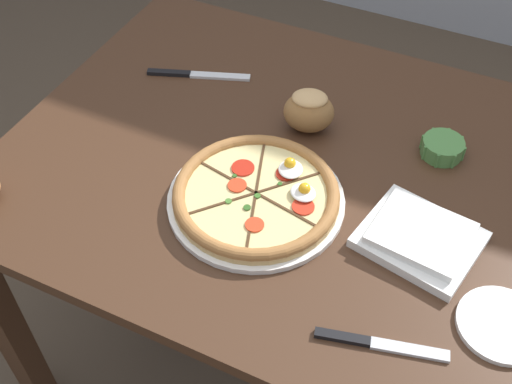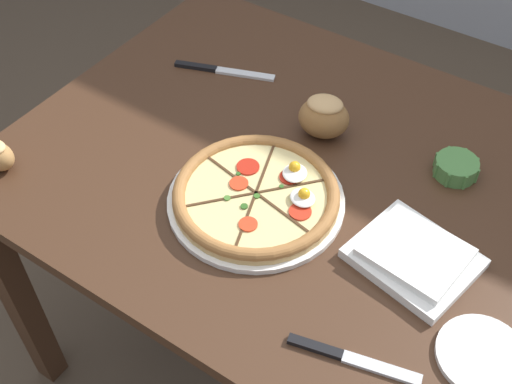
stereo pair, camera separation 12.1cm
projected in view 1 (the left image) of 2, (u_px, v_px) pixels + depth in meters
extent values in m
plane|color=brown|center=(285.00, 354.00, 1.87)|extent=(12.00, 12.00, 0.00)
cube|color=#422819|center=(298.00, 169.00, 1.31)|extent=(1.20, 0.92, 0.03)
cube|color=#422819|center=(8.00, 327.00, 1.51)|extent=(0.06, 0.06, 0.75)
cube|color=#422819|center=(181.00, 120.00, 2.01)|extent=(0.06, 0.06, 0.75)
cylinder|color=white|center=(256.00, 201.00, 1.22)|extent=(0.34, 0.34, 0.01)
cylinder|color=tan|center=(256.00, 196.00, 1.22)|extent=(0.32, 0.32, 0.01)
cylinder|color=#E0CC84|center=(256.00, 194.00, 1.21)|extent=(0.28, 0.28, 0.00)
torus|color=#A36B38|center=(256.00, 193.00, 1.21)|extent=(0.32, 0.32, 0.02)
cube|color=#472D19|center=(251.00, 221.00, 1.16)|extent=(0.05, 0.13, 0.00)
cube|color=#472D19|center=(286.00, 210.00, 1.18)|extent=(0.14, 0.03, 0.00)
cube|color=#472D19|center=(289.00, 183.00, 1.23)|extent=(0.10, 0.11, 0.00)
cube|color=#472D19|center=(260.00, 167.00, 1.26)|extent=(0.05, 0.13, 0.00)
cube|color=#472D19|center=(227.00, 177.00, 1.24)|extent=(0.14, 0.03, 0.00)
cube|color=#472D19|center=(222.00, 204.00, 1.19)|extent=(0.10, 0.11, 0.00)
cylinder|color=red|center=(237.00, 185.00, 1.22)|extent=(0.04, 0.04, 0.00)
cylinder|color=red|center=(243.00, 168.00, 1.25)|extent=(0.05, 0.05, 0.00)
cylinder|color=red|center=(254.00, 225.00, 1.15)|extent=(0.03, 0.03, 0.00)
cylinder|color=red|center=(285.00, 173.00, 1.24)|extent=(0.04, 0.04, 0.00)
cylinder|color=red|center=(303.00, 207.00, 1.18)|extent=(0.04, 0.04, 0.00)
ellipsoid|color=white|center=(303.00, 193.00, 1.20)|extent=(0.07, 0.06, 0.01)
sphere|color=#F4AD1E|center=(305.00, 189.00, 1.20)|extent=(0.02, 0.02, 0.02)
ellipsoid|color=white|center=(291.00, 169.00, 1.24)|extent=(0.06, 0.07, 0.01)
sphere|color=#F4AD1E|center=(292.00, 164.00, 1.24)|extent=(0.02, 0.02, 0.02)
cylinder|color=#2D5B1E|center=(235.00, 176.00, 1.24)|extent=(0.01, 0.01, 0.00)
cylinder|color=#2D5B1E|center=(279.00, 183.00, 1.22)|extent=(0.01, 0.01, 0.00)
cylinder|color=#2D5B1E|center=(247.00, 207.00, 1.18)|extent=(0.01, 0.01, 0.00)
cylinder|color=#477A2D|center=(228.00, 201.00, 1.19)|extent=(0.01, 0.01, 0.00)
cylinder|color=#386B23|center=(257.00, 196.00, 1.20)|extent=(0.01, 0.01, 0.00)
cylinder|color=#386B23|center=(244.00, 166.00, 1.26)|extent=(0.01, 0.01, 0.00)
cylinder|color=#4C8442|center=(442.00, 148.00, 1.31)|extent=(0.08, 0.08, 0.04)
cylinder|color=#AD1423|center=(443.00, 146.00, 1.30)|extent=(0.07, 0.07, 0.02)
cylinder|color=#4C8442|center=(463.00, 154.00, 1.30)|extent=(0.01, 0.01, 0.03)
cylinder|color=#4C8442|center=(460.00, 143.00, 1.32)|extent=(0.01, 0.01, 0.03)
cylinder|color=#4C8442|center=(447.00, 135.00, 1.33)|extent=(0.01, 0.01, 0.03)
cylinder|color=#4C8442|center=(432.00, 135.00, 1.33)|extent=(0.01, 0.01, 0.03)
cylinder|color=#4C8442|center=(422.00, 142.00, 1.32)|extent=(0.01, 0.01, 0.03)
cylinder|color=#4C8442|center=(424.00, 153.00, 1.30)|extent=(0.01, 0.01, 0.03)
cylinder|color=#4C8442|center=(437.00, 161.00, 1.28)|extent=(0.01, 0.01, 0.03)
cylinder|color=#4C8442|center=(453.00, 161.00, 1.28)|extent=(0.01, 0.01, 0.03)
cube|color=white|center=(419.00, 239.00, 1.15)|extent=(0.23, 0.21, 0.02)
cube|color=white|center=(421.00, 233.00, 1.14)|extent=(0.18, 0.16, 0.02)
ellipsoid|color=olive|center=(309.00, 112.00, 1.34)|extent=(0.13, 0.11, 0.09)
ellipsoid|color=tan|center=(310.00, 98.00, 1.31)|extent=(0.09, 0.08, 0.03)
cube|color=silver|center=(220.00, 76.00, 1.49)|extent=(0.14, 0.07, 0.01)
cube|color=black|center=(169.00, 73.00, 1.50)|extent=(0.10, 0.05, 0.01)
cube|color=silver|center=(410.00, 350.00, 1.01)|extent=(0.13, 0.05, 0.01)
cube|color=black|center=(342.00, 337.00, 1.03)|extent=(0.09, 0.04, 0.01)
cylinder|color=white|center=(501.00, 325.00, 1.04)|extent=(0.15, 0.15, 0.01)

